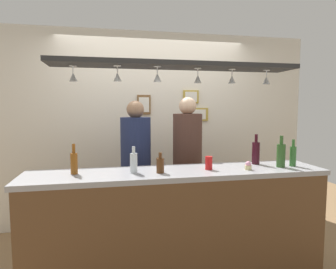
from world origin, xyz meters
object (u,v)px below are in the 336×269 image
person_middle_navy_shirt (136,159)px  picture_frame_upper_small (191,97)px  bottle_beer_brown_stubby (160,165)px  bottle_beer_amber_tall (74,162)px  bottle_beer_green_import (293,155)px  picture_frame_lower_pair (198,114)px  cupcake (248,166)px  bottle_champagne_green (281,155)px  picture_frame_crest (144,105)px  bottle_wine_dark_red (256,152)px  person_right_brown_shirt (187,155)px  bottle_soda_clear (134,162)px  drink_can (209,163)px

person_middle_navy_shirt → picture_frame_upper_small: picture_frame_upper_small is taller
person_middle_navy_shirt → bottle_beer_brown_stubby: bearing=-80.7°
bottle_beer_amber_tall → bottle_beer_green_import: 2.03m
picture_frame_lower_pair → cupcake: bearing=-89.4°
bottle_champagne_green → picture_frame_lower_pair: size_ratio=1.00×
bottle_champagne_green → picture_frame_crest: 1.90m
bottle_beer_brown_stubby → cupcake: (0.81, -0.03, -0.03)m
picture_frame_crest → bottle_champagne_green: bearing=-52.2°
person_middle_navy_shirt → bottle_beer_amber_tall: (-0.59, -0.72, 0.12)m
bottle_wine_dark_red → person_middle_navy_shirt: bearing=151.5°
person_right_brown_shirt → bottle_soda_clear: (-0.69, -0.77, 0.09)m
person_middle_navy_shirt → bottle_champagne_green: bearing=-31.8°
bottle_wine_dark_red → picture_frame_upper_small: (-0.31, 1.27, 0.59)m
bottle_wine_dark_red → picture_frame_lower_pair: size_ratio=1.00×
person_middle_navy_shirt → bottle_soda_clear: size_ratio=7.26×
bottle_champagne_green → cupcake: size_ratio=3.85×
person_right_brown_shirt → cupcake: person_right_brown_shirt is taller
drink_can → picture_frame_lower_pair: (0.34, 1.42, 0.41)m
person_right_brown_shirt → picture_frame_lower_pair: size_ratio=5.71×
bottle_soda_clear → picture_frame_crest: size_ratio=0.88×
person_middle_navy_shirt → bottle_champagne_green: 1.54m
picture_frame_lower_pair → picture_frame_crest: size_ratio=1.15×
bottle_beer_green_import → picture_frame_crest: bearing=131.3°
bottle_beer_brown_stubby → picture_frame_crest: (0.04, 1.47, 0.53)m
picture_frame_upper_small → picture_frame_crest: size_ratio=0.85×
person_middle_navy_shirt → bottle_beer_brown_stubby: person_middle_navy_shirt is taller
picture_frame_upper_small → bottle_beer_green_import: bearing=-66.9°
person_right_brown_shirt → bottle_beer_green_import: bearing=-43.4°
drink_can → person_right_brown_shirt: bearing=89.2°
bottle_beer_green_import → bottle_beer_amber_tall: bearing=178.0°
bottle_soda_clear → cupcake: size_ratio=2.95×
person_right_brown_shirt → drink_can: size_ratio=14.03×
bottle_beer_brown_stubby → picture_frame_crest: picture_frame_crest is taller
cupcake → picture_frame_upper_small: (-0.12, 1.50, 0.67)m
bottle_champagne_green → bottle_wine_dark_red: 0.24m
person_right_brown_shirt → picture_frame_upper_small: size_ratio=7.78×
bottle_beer_brown_stubby → bottle_beer_amber_tall: size_ratio=0.69×
bottle_beer_amber_tall → picture_frame_crest: 1.64m
picture_frame_upper_small → bottle_soda_clear: bearing=-123.0°
bottle_beer_brown_stubby → bottle_wine_dark_red: size_ratio=0.60×
cupcake → person_middle_navy_shirt: bearing=137.9°
bottle_beer_green_import → drink_can: bottle_beer_green_import is taller
bottle_wine_dark_red → picture_frame_upper_small: picture_frame_upper_small is taller
bottle_beer_green_import → picture_frame_upper_small: size_ratio=1.18×
drink_can → picture_frame_upper_small: picture_frame_upper_small is taller
person_middle_navy_shirt → picture_frame_crest: (0.17, 0.65, 0.62)m
picture_frame_lower_pair → person_right_brown_shirt: bearing=-116.7°
bottle_beer_amber_tall → bottle_soda_clear: bottle_beer_amber_tall is taller
picture_frame_lower_pair → drink_can: bearing=-103.3°
person_right_brown_shirt → bottle_beer_amber_tall: size_ratio=6.58×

